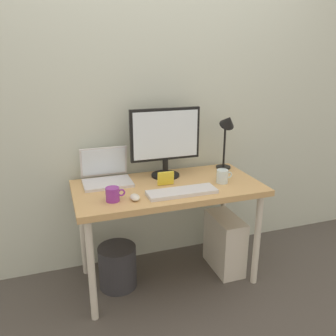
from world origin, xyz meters
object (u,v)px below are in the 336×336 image
monitor (165,139)px  mouse (135,197)px  photo_frame (166,178)px  keyboard (182,192)px  wastebasket (118,266)px  desk (168,195)px  desk_lamp (227,129)px  computer_tower (225,243)px  coffee_mug (113,194)px  glass_cup (223,176)px  laptop (106,174)px

monitor → mouse: 0.53m
photo_frame → monitor: bearing=72.2°
monitor → keyboard: bearing=-91.3°
wastebasket → desk: bearing=-3.8°
monitor → desk_lamp: (0.48, 0.00, 0.03)m
desk_lamp → mouse: desk_lamp is taller
computer_tower → wastebasket: computer_tower is taller
computer_tower → wastebasket: bearing=176.8°
coffee_mug → glass_cup: 0.76m
mouse → glass_cup: size_ratio=0.79×
desk_lamp → photo_frame: (-0.53, -0.17, -0.26)m
laptop → desk_lamp: 0.93m
coffee_mug → glass_cup: glass_cup is taller
desk_lamp → mouse: (-0.78, -0.35, -0.29)m
desk → computer_tower: size_ratio=2.94×
mouse → glass_cup: bearing=8.9°
mouse → computer_tower: bearing=12.1°
photo_frame → keyboard: bearing=-75.0°
monitor → laptop: monitor is taller
glass_cup → wastebasket: size_ratio=0.38×
monitor → keyboard: (-0.01, -0.35, -0.26)m
desk → monitor: monitor is taller
desk → laptop: laptop is taller
desk_lamp → photo_frame: desk_lamp is taller
keyboard → photo_frame: (-0.05, 0.18, 0.04)m
glass_cup → computer_tower: size_ratio=0.27×
keyboard → coffee_mug: bearing=176.4°
laptop → desk_lamp: desk_lamp is taller
desk → computer_tower: 0.62m
coffee_mug → photo_frame: photo_frame is taller
laptop → keyboard: 0.55m
desk_lamp → photo_frame: 0.62m
keyboard → laptop: bearing=138.5°
mouse → glass_cup: glass_cup is taller
wastebasket → coffee_mug: bearing=-101.0°
laptop → glass_cup: (0.74, -0.27, -0.01)m
photo_frame → glass_cup: bearing=-11.7°
mouse → wastebasket: (-0.09, 0.20, -0.58)m
desk_lamp → wastebasket: 1.25m
coffee_mug → photo_frame: (0.38, 0.15, 0.01)m
mouse → photo_frame: 0.31m
photo_frame → desk_lamp: bearing=17.9°
desk → laptop: (-0.38, 0.19, 0.13)m
laptop → wastebasket: size_ratio=1.07×
photo_frame → wastebasket: 0.71m
desk → coffee_mug: bearing=-159.9°
desk_lamp → wastebasket: size_ratio=1.45×
monitor → desk_lamp: monitor is taller
monitor → desk_lamp: size_ratio=1.14×
desk_lamp → mouse: size_ratio=4.83×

